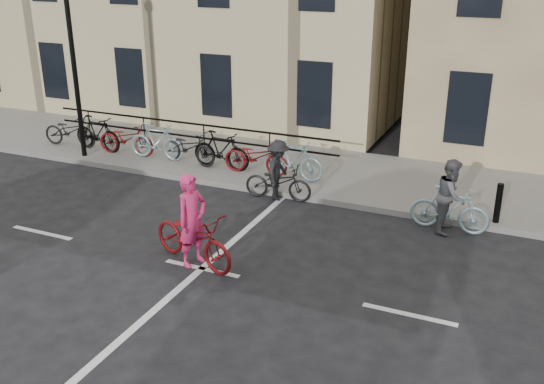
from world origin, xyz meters
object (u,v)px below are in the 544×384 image
at_px(cyclist_grey, 450,203).
at_px(cyclist_dark, 278,177).
at_px(lamp_post, 71,39).
at_px(cyclist_pink, 193,234).

relative_size(cyclist_grey, cyclist_dark, 0.98).
xyz_separation_m(lamp_post, cyclist_dark, (6.42, -0.51, -2.90)).
bearing_deg(cyclist_grey, lamp_post, 87.54).
relative_size(cyclist_pink, cyclist_grey, 1.29).
bearing_deg(cyclist_grey, cyclist_dark, 88.59).
xyz_separation_m(cyclist_pink, cyclist_grey, (4.31, 3.55, 0.02)).
bearing_deg(lamp_post, cyclist_pink, -34.29).
height_order(cyclist_pink, cyclist_dark, cyclist_pink).
height_order(lamp_post, cyclist_dark, lamp_post).
relative_size(lamp_post, cyclist_grey, 3.10).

